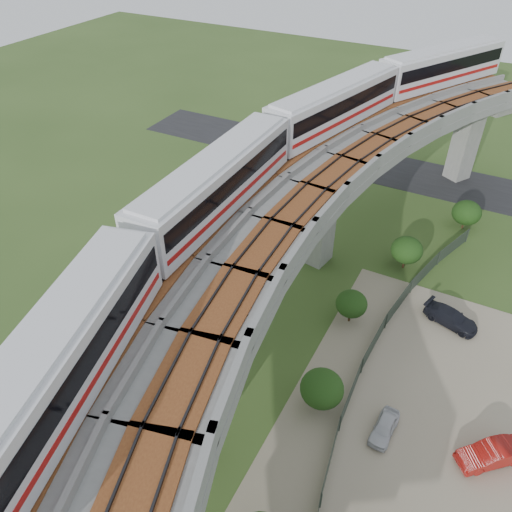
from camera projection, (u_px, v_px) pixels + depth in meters
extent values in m
plane|color=#375321|center=(252.00, 331.00, 37.41)|extent=(160.00, 160.00, 0.00)
cube|color=gray|center=(436.00, 429.00, 30.83)|extent=(18.00, 26.00, 0.04)
cube|color=#232326|center=(373.00, 166.00, 58.40)|extent=(60.00, 8.00, 0.03)
cube|color=#99968E|center=(465.00, 142.00, 53.74)|extent=(2.86, 2.93, 8.40)
cube|color=#99968E|center=(477.00, 99.00, 50.80)|extent=(7.21, 5.74, 1.20)
cube|color=#99968E|center=(320.00, 220.00, 41.80)|extent=(2.35, 2.51, 8.40)
cube|color=#99968E|center=(325.00, 168.00, 38.86)|extent=(7.31, 3.58, 1.20)
cube|color=#99968E|center=(176.00, 407.00, 27.21)|extent=(2.35, 2.51, 8.40)
cube|color=#99968E|center=(167.00, 347.00, 24.27)|extent=(7.31, 3.58, 1.20)
cube|color=gray|center=(439.00, 101.00, 47.59)|extent=(16.42, 20.91, 0.80)
cube|color=gray|center=(406.00, 79.00, 49.79)|extent=(8.66, 17.08, 1.00)
cube|color=gray|center=(481.00, 105.00, 44.29)|extent=(8.66, 17.08, 1.00)
cube|color=brown|center=(422.00, 89.00, 48.72)|extent=(10.68, 18.08, 0.12)
cube|color=black|center=(422.00, 88.00, 48.65)|extent=(9.69, 17.59, 0.12)
cube|color=brown|center=(460.00, 103.00, 45.90)|extent=(10.68, 18.08, 0.12)
cube|color=black|center=(461.00, 102.00, 45.83)|extent=(9.69, 17.59, 0.12)
cube|color=gray|center=(317.00, 163.00, 37.43)|extent=(11.77, 20.03, 0.80)
cube|color=gray|center=(270.00, 137.00, 38.90)|extent=(3.22, 18.71, 1.00)
cube|color=gray|center=(371.00, 168.00, 34.85)|extent=(3.22, 18.71, 1.00)
cube|color=brown|center=(292.00, 150.00, 38.18)|extent=(5.44, 19.05, 0.12)
cube|color=black|center=(293.00, 148.00, 38.11)|extent=(4.35, 18.88, 0.12)
cube|color=brown|center=(343.00, 166.00, 36.11)|extent=(5.44, 19.05, 0.12)
cube|color=black|center=(343.00, 164.00, 36.04)|extent=(4.35, 18.88, 0.12)
cube|color=gray|center=(176.00, 314.00, 24.64)|extent=(11.77, 20.03, 0.80)
cube|color=gray|center=(98.00, 282.00, 25.20)|extent=(3.22, 18.71, 1.00)
cube|color=gray|center=(259.00, 321.00, 22.99)|extent=(3.22, 18.71, 1.00)
cube|color=brown|center=(136.00, 297.00, 24.93)|extent=(5.44, 19.05, 0.12)
cube|color=black|center=(135.00, 296.00, 24.86)|extent=(4.35, 18.88, 0.12)
cube|color=brown|center=(217.00, 318.00, 23.80)|extent=(5.44, 19.05, 0.12)
cube|color=black|center=(217.00, 316.00, 23.72)|extent=(4.35, 18.88, 0.12)
cube|color=silver|center=(51.00, 373.00, 18.95)|extent=(6.41, 15.19, 3.20)
cube|color=silver|center=(39.00, 342.00, 17.92)|extent=(5.70, 14.33, 0.22)
cube|color=black|center=(48.00, 365.00, 18.68)|extent=(6.32, 14.63, 1.15)
cube|color=#B81412|center=(56.00, 385.00, 19.41)|extent=(6.32, 14.63, 0.30)
cube|color=black|center=(60.00, 396.00, 19.85)|extent=(5.07, 12.82, 0.28)
cube|color=silver|center=(217.00, 183.00, 30.50)|extent=(2.78, 15.01, 3.20)
cube|color=silver|center=(215.00, 158.00, 29.46)|extent=(2.24, 14.26, 0.22)
cube|color=black|center=(216.00, 176.00, 30.23)|extent=(2.84, 14.41, 1.15)
cube|color=#B81412|center=(217.00, 194.00, 30.96)|extent=(2.84, 14.41, 0.30)
cube|color=black|center=(218.00, 203.00, 31.40)|extent=(1.97, 12.76, 0.28)
cube|color=silver|center=(335.00, 105.00, 40.63)|extent=(6.26, 15.21, 3.20)
cube|color=silver|center=(337.00, 84.00, 39.59)|extent=(5.56, 14.35, 0.22)
cube|color=black|center=(335.00, 100.00, 40.36)|extent=(6.18, 14.64, 1.15)
cube|color=#B81412|center=(334.00, 114.00, 41.09)|extent=(6.18, 14.64, 0.30)
cube|color=black|center=(333.00, 122.00, 41.52)|extent=(4.94, 12.83, 0.28)
cube|color=silver|center=(442.00, 67.00, 48.70)|extent=(9.52, 14.48, 3.20)
cube|color=silver|center=(446.00, 48.00, 47.67)|extent=(8.68, 13.56, 0.22)
cube|color=black|center=(443.00, 62.00, 48.43)|extent=(9.28, 13.98, 1.15)
cube|color=#B81412|center=(440.00, 74.00, 49.16)|extent=(9.28, 13.98, 0.30)
cube|color=black|center=(439.00, 82.00, 49.60)|extent=(7.74, 12.12, 0.28)
cylinder|color=#2D382D|center=(468.00, 236.00, 45.94)|extent=(0.08, 0.08, 1.50)
cube|color=#2D382D|center=(453.00, 246.00, 44.64)|extent=(1.69, 4.77, 1.40)
cylinder|color=#2D382D|center=(439.00, 258.00, 43.27)|extent=(0.08, 0.08, 1.50)
cube|color=#2D382D|center=(425.00, 271.00, 41.84)|extent=(1.23, 4.91, 1.40)
cylinder|color=#2D382D|center=(412.00, 286.00, 40.34)|extent=(0.08, 0.08, 1.50)
cube|color=#2D382D|center=(399.00, 303.00, 38.79)|extent=(0.75, 4.99, 1.40)
cylinder|color=#2D382D|center=(386.00, 321.00, 37.18)|extent=(0.08, 0.08, 1.50)
cube|color=#2D382D|center=(374.00, 342.00, 35.52)|extent=(0.27, 5.04, 1.40)
cylinder|color=#2D382D|center=(362.00, 366.00, 33.81)|extent=(0.08, 0.08, 1.50)
cube|color=#2D382D|center=(351.00, 393.00, 32.06)|extent=(0.27, 5.04, 1.40)
cylinder|color=#2D382D|center=(340.00, 424.00, 30.27)|extent=(0.08, 0.08, 1.50)
cube|color=#2D382D|center=(330.00, 460.00, 28.44)|extent=(0.75, 4.99, 1.40)
cylinder|color=#2D382D|center=(321.00, 501.00, 26.58)|extent=(0.08, 0.08, 1.50)
cylinder|color=#382314|center=(463.00, 224.00, 47.97)|extent=(0.18, 0.18, 0.93)
ellipsoid|color=#173B12|center=(467.00, 213.00, 47.19)|extent=(2.71, 2.71, 2.30)
cylinder|color=#382314|center=(404.00, 262.00, 43.12)|extent=(0.18, 0.18, 1.08)
ellipsoid|color=#173B12|center=(407.00, 250.00, 42.29)|extent=(2.68, 2.68, 2.28)
cylinder|color=#382314|center=(350.00, 316.00, 37.94)|extent=(0.18, 0.18, 1.09)
ellipsoid|color=#173B12|center=(351.00, 304.00, 37.17)|extent=(2.37, 2.37, 2.01)
cylinder|color=#382314|center=(320.00, 402.00, 31.75)|extent=(0.18, 0.18, 1.11)
ellipsoid|color=#173B12|center=(322.00, 389.00, 30.91)|extent=(2.75, 2.75, 2.34)
imported|color=silver|center=(384.00, 427.00, 30.31)|extent=(1.40, 3.08, 1.03)
imported|color=maroon|center=(491.00, 454.00, 28.77)|extent=(3.94, 3.74, 1.33)
imported|color=black|center=(451.00, 317.00, 37.67)|extent=(4.40, 2.75, 1.19)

